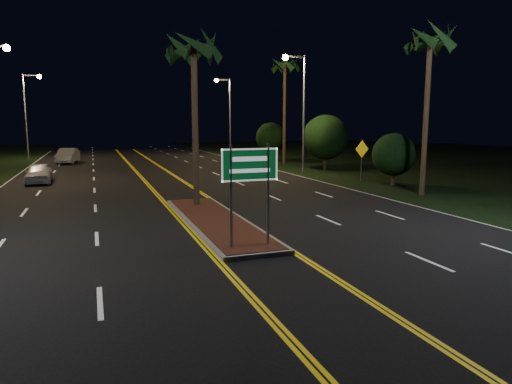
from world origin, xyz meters
name	(u,v)px	position (x,y,z in m)	size (l,w,h in m)	color
ground	(285,279)	(0.00, 0.00, 0.00)	(120.00, 120.00, 0.00)	black
grass_right	(464,163)	(30.00, 25.00, 0.00)	(40.00, 110.00, 0.01)	black
median_island	(216,221)	(0.00, 7.00, 0.08)	(2.25, 10.25, 0.17)	gray
highway_sign	(250,174)	(0.00, 2.80, 2.40)	(1.80, 0.08, 3.20)	gray
streetlight_left_far	(29,106)	(-10.61, 44.00, 5.66)	(1.91, 0.44, 9.00)	gray
streetlight_right_mid	(299,100)	(10.61, 22.00, 5.66)	(1.91, 0.44, 9.00)	gray
streetlight_right_far	(227,108)	(10.61, 42.00, 5.66)	(1.91, 0.44, 9.00)	gray
palm_median	(194,48)	(0.00, 10.50, 7.28)	(2.40, 2.40, 8.30)	#382819
palm_right_near	(430,41)	(12.50, 10.00, 8.21)	(2.40, 2.40, 9.30)	#382819
palm_right_far	(285,66)	(12.80, 30.00, 9.14)	(2.40, 2.40, 10.30)	#382819
shrub_near	(394,155)	(13.50, 14.00, 1.95)	(2.70, 2.70, 3.30)	#382819
shrub_mid	(325,137)	(14.00, 24.00, 2.73)	(3.78, 3.78, 4.62)	#382819
shrub_far	(271,138)	(13.80, 36.00, 2.34)	(3.24, 3.24, 3.96)	#382819
car_near	(39,171)	(-7.90, 22.78, 0.76)	(1.96, 4.58, 1.53)	silver
car_far	(68,155)	(-6.81, 37.95, 0.84)	(2.17, 5.07, 1.69)	#A6AAAF
warning_sign	(362,154)	(12.60, 16.25, 1.83)	(1.14, 0.27, 2.77)	gray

